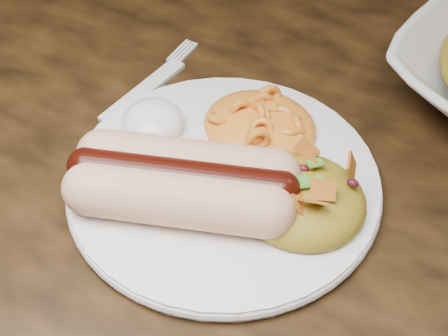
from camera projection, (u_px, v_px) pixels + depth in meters
The scene contains 7 objects.
table at pixel (242, 157), 0.68m from camera, with size 1.60×0.90×0.75m.
plate at pixel (224, 182), 0.52m from camera, with size 0.24×0.24×0.01m, color white.
hotdog at pixel (182, 181), 0.49m from camera, with size 0.14×0.11×0.04m.
mac_and_cheese at pixel (260, 114), 0.54m from camera, with size 0.09×0.08×0.04m, color orange.
sour_cream at pixel (152, 115), 0.55m from camera, with size 0.05×0.05×0.03m, color white.
taco_salad at pixel (303, 192), 0.49m from camera, with size 0.09×0.09×0.04m.
fork at pixel (143, 91), 0.60m from camera, with size 0.02×0.15×0.00m, color silver.
Camera 1 is at (0.22, -0.42, 1.15)m, focal length 55.00 mm.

